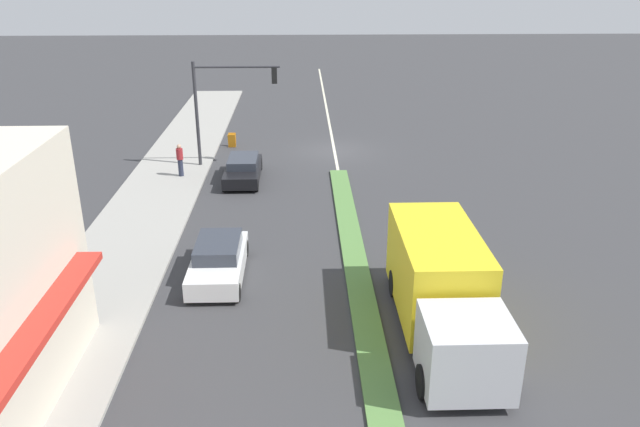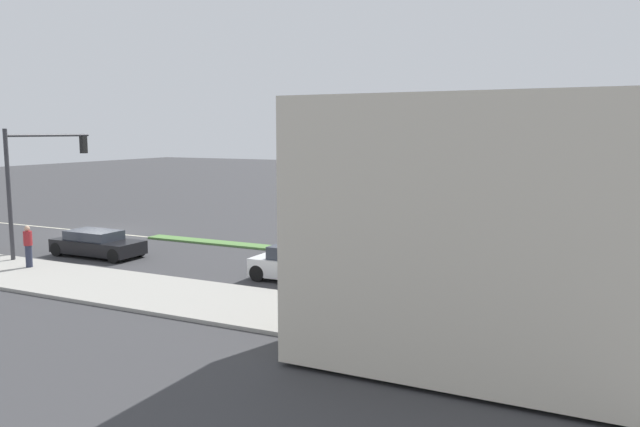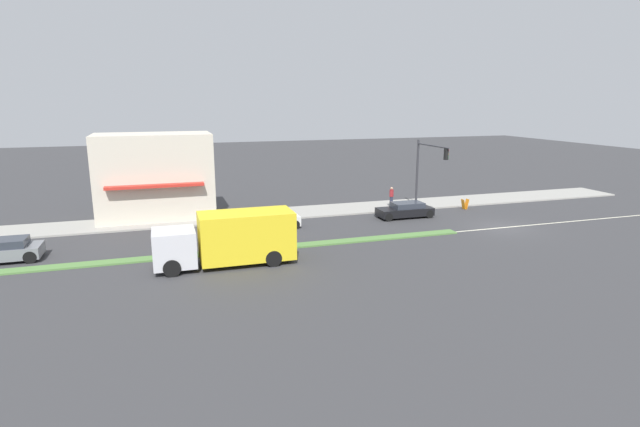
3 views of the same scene
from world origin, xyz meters
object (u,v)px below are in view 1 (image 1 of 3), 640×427
(traffic_signal_main, at_px, (222,96))
(warning_aframe_sign, at_px, (232,140))
(suv_black, at_px, (243,169))
(van_white, at_px, (218,260))
(delivery_truck, at_px, (442,287))
(pedestrian, at_px, (180,159))

(traffic_signal_main, relative_size, warning_aframe_sign, 6.69)
(traffic_signal_main, bearing_deg, suv_black, 116.09)
(van_white, bearing_deg, delivery_truck, 152.70)
(pedestrian, relative_size, warning_aframe_sign, 2.02)
(warning_aframe_sign, relative_size, suv_black, 0.20)
(warning_aframe_sign, height_order, suv_black, suv_black)
(pedestrian, distance_m, van_white, 11.52)
(traffic_signal_main, bearing_deg, delivery_truck, 116.55)
(suv_black, bearing_deg, traffic_signal_main, -63.91)
(delivery_truck, bearing_deg, warning_aframe_sign, -67.72)
(pedestrian, bearing_deg, suv_black, 173.20)
(pedestrian, bearing_deg, traffic_signal_main, -138.37)
(suv_black, relative_size, van_white, 1.00)
(traffic_signal_main, distance_m, pedestrian, 4.07)
(traffic_signal_main, xyz_separation_m, van_white, (-1.12, 12.95, -3.26))
(warning_aframe_sign, xyz_separation_m, suv_black, (-1.19, 6.11, 0.15))
(warning_aframe_sign, height_order, delivery_truck, delivery_truck)
(warning_aframe_sign, relative_size, delivery_truck, 0.11)
(delivery_truck, xyz_separation_m, van_white, (7.20, -3.72, -0.83))
(pedestrian, relative_size, suv_black, 0.40)
(traffic_signal_main, xyz_separation_m, delivery_truck, (-8.32, 16.66, -2.43))
(delivery_truck, height_order, van_white, delivery_truck)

